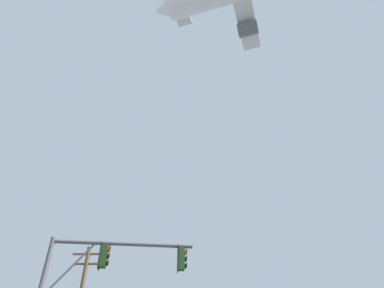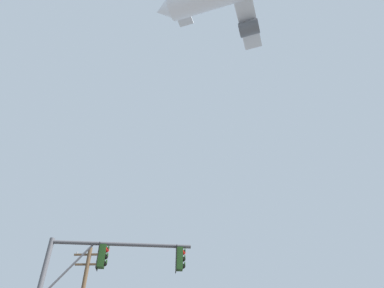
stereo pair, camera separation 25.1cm
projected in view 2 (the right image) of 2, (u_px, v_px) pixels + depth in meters
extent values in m
cylinder|color=#4C4C51|center=(122.00, 244.00, 14.19)|extent=(5.64, 0.88, 0.15)
cylinder|color=#4C4C51|center=(67.00, 270.00, 13.36)|extent=(1.76, 0.31, 2.28)
cube|color=#193814|center=(180.00, 259.00, 14.05)|extent=(0.30, 0.35, 0.90)
cylinder|color=#193814|center=(180.00, 247.00, 14.36)|extent=(0.05, 0.05, 0.12)
cube|color=black|center=(176.00, 259.00, 14.04)|extent=(0.08, 0.46, 1.04)
sphere|color=red|center=(183.00, 253.00, 14.22)|extent=(0.20, 0.20, 0.20)
cylinder|color=#193814|center=(185.00, 251.00, 14.26)|extent=(0.07, 0.21, 0.21)
sphere|color=black|center=(183.00, 259.00, 14.05)|extent=(0.20, 0.20, 0.20)
cylinder|color=#193814|center=(185.00, 258.00, 14.09)|extent=(0.07, 0.21, 0.21)
sphere|color=black|center=(183.00, 266.00, 13.88)|extent=(0.20, 0.20, 0.20)
cylinder|color=#193814|center=(185.00, 265.00, 13.92)|extent=(0.07, 0.21, 0.21)
cube|color=#193814|center=(102.00, 256.00, 13.82)|extent=(0.30, 0.35, 0.90)
cylinder|color=#193814|center=(104.00, 244.00, 14.13)|extent=(0.05, 0.05, 0.12)
cube|color=black|center=(98.00, 256.00, 13.81)|extent=(0.08, 0.46, 1.04)
sphere|color=red|center=(107.00, 250.00, 13.99)|extent=(0.20, 0.20, 0.20)
cylinder|color=#193814|center=(109.00, 249.00, 14.03)|extent=(0.07, 0.21, 0.21)
sphere|color=black|center=(106.00, 257.00, 13.82)|extent=(0.20, 0.20, 0.20)
cylinder|color=#193814|center=(107.00, 255.00, 13.86)|extent=(0.07, 0.21, 0.21)
sphere|color=black|center=(105.00, 264.00, 13.65)|extent=(0.20, 0.20, 0.20)
cylinder|color=#193814|center=(106.00, 262.00, 13.69)|extent=(0.07, 0.21, 0.21)
cube|color=brown|center=(89.00, 255.00, 24.66)|extent=(2.20, 0.12, 0.12)
cube|color=brown|center=(88.00, 264.00, 24.24)|extent=(1.80, 0.12, 0.12)
cylinder|color=gray|center=(77.00, 253.00, 24.76)|extent=(0.10, 0.10, 0.18)
cylinder|color=gray|center=(102.00, 253.00, 24.71)|extent=(0.10, 0.10, 0.18)
cone|color=white|center=(164.00, 10.00, 57.79)|extent=(3.69, 4.36, 3.74)
cylinder|color=#595B60|center=(249.00, 28.00, 58.28)|extent=(3.86, 3.31, 2.47)
cube|color=silver|center=(179.00, 4.00, 57.39)|extent=(4.70, 8.61, 0.27)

